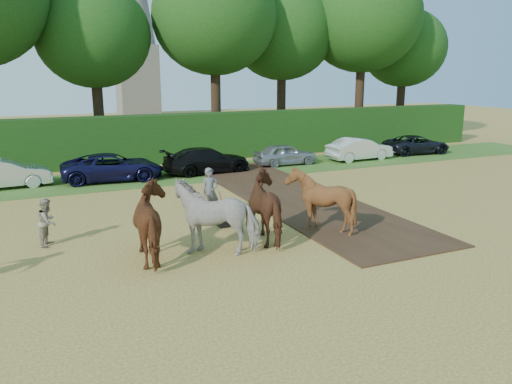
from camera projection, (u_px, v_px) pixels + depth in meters
ground at (353, 249)px, 16.19m from camera, size 120.00×120.00×0.00m
earth_strip at (292, 196)px, 23.00m from camera, size 4.50×17.00×0.05m
grass_verge at (212, 172)px, 28.62m from camera, size 50.00×5.00×0.03m
hedgerow at (188, 137)px, 32.26m from camera, size 46.00×1.60×3.00m
spectator_near at (48, 222)px, 16.41m from camera, size 0.86×0.95×1.59m
plough_team at (244, 210)px, 16.47m from camera, size 7.61×5.53×2.33m
parked_cars at (240, 158)px, 29.26m from camera, size 30.70×3.18×1.47m
treeline at (146, 19)px, 32.67m from camera, size 48.70×10.60×14.21m
church at (133, 6)px, 63.38m from camera, size 5.20×5.20×27.00m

